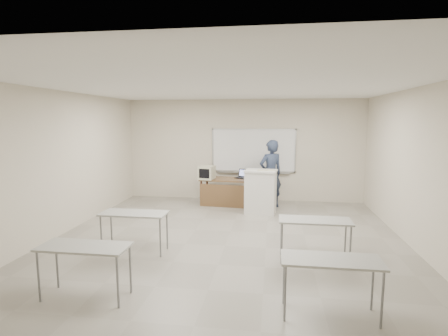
# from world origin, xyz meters

# --- Properties ---
(floor) EXTENTS (7.00, 8.00, 0.01)m
(floor) POSITION_xyz_m (0.00, 0.00, -0.01)
(floor) COLOR gray
(floor) RESTS_ON ground
(whiteboard) EXTENTS (2.48, 0.10, 1.31)m
(whiteboard) POSITION_xyz_m (0.30, 3.97, 1.48)
(whiteboard) COLOR white
(whiteboard) RESTS_ON floor
(student_desks) EXTENTS (4.40, 2.20, 0.73)m
(student_desks) POSITION_xyz_m (-0.00, -1.35, 0.67)
(student_desks) COLOR #979792
(student_desks) RESTS_ON floor
(instructor_desk) EXTENTS (1.47, 0.74, 0.75)m
(instructor_desk) POSITION_xyz_m (-0.40, 3.19, 0.55)
(instructor_desk) COLOR brown
(instructor_desk) RESTS_ON floor
(podium) EXTENTS (0.80, 0.58, 1.13)m
(podium) POSITION_xyz_m (0.58, 2.50, 0.57)
(podium) COLOR beige
(podium) RESTS_ON floor
(crt_monitor) EXTENTS (0.40, 0.45, 0.38)m
(crt_monitor) POSITION_xyz_m (-0.95, 3.18, 0.93)
(crt_monitor) COLOR #BAB799
(crt_monitor) RESTS_ON instructor_desk
(laptop) EXTENTS (0.33, 0.31, 0.25)m
(laptop) POSITION_xyz_m (0.00, 3.46, 0.81)
(laptop) COLOR black
(laptop) RESTS_ON instructor_desk
(mouse) EXTENTS (0.10, 0.07, 0.04)m
(mouse) POSITION_xyz_m (0.15, 3.35, 0.77)
(mouse) COLOR #B6B8BE
(mouse) RESTS_ON instructor_desk
(keyboard) EXTENTS (0.47, 0.20, 0.03)m
(keyboard) POSITION_xyz_m (0.73, 2.38, 1.14)
(keyboard) COLOR #BAB799
(keyboard) RESTS_ON podium
(presenter) EXTENTS (0.81, 0.73, 1.86)m
(presenter) POSITION_xyz_m (0.82, 3.16, 0.93)
(presenter) COLOR black
(presenter) RESTS_ON floor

